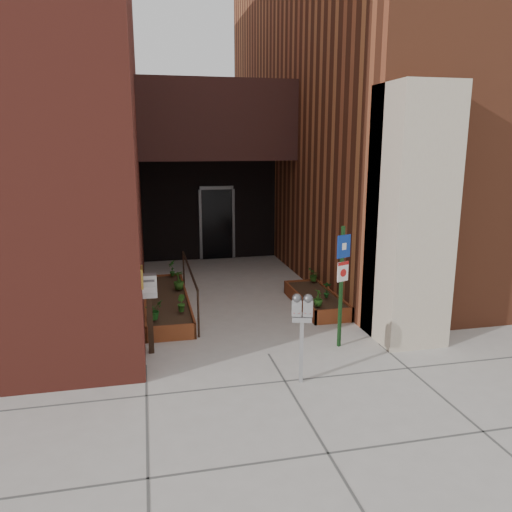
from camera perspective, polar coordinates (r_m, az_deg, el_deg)
ground at (r=8.47m, az=1.43°, el=-11.14°), size 80.00×80.00×0.00m
architecture at (r=14.59m, az=-6.12°, el=18.77°), size 20.00×14.60×10.00m
planter_left at (r=10.74m, az=-10.21°, el=-5.35°), size 0.90×3.60×0.30m
planter_right at (r=10.84m, az=6.86°, el=-5.07°), size 0.80×2.20×0.30m
handrail at (r=10.55m, az=-7.61°, el=-2.12°), size 0.04×3.34×0.90m
parking_meter at (r=7.20m, az=5.29°, el=-6.65°), size 0.31×0.19×1.35m
sign_post at (r=8.48m, az=9.81°, el=-2.04°), size 0.27×0.13×2.11m
payment_dropbox at (r=8.37m, az=-12.13°, el=-4.59°), size 0.27×0.21×1.36m
shrub_left_a at (r=9.30m, az=-11.62°, el=-6.06°), size 0.44×0.44×0.35m
shrub_left_b at (r=9.64m, az=-8.58°, el=-5.34°), size 0.22×0.22×0.32m
shrub_left_c at (r=11.07m, az=-8.83°, el=-2.74°), size 0.28×0.28×0.41m
shrub_left_d at (r=12.19m, az=-9.58°, el=-1.38°), size 0.23×0.23×0.39m
shrub_right_a at (r=9.91m, az=7.12°, el=-4.75°), size 0.21×0.21×0.33m
shrub_right_b at (r=10.45m, az=8.11°, el=-3.83°), size 0.24×0.24×0.34m
shrub_right_c at (r=11.64m, az=6.60°, el=-2.16°), size 0.38×0.38×0.31m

